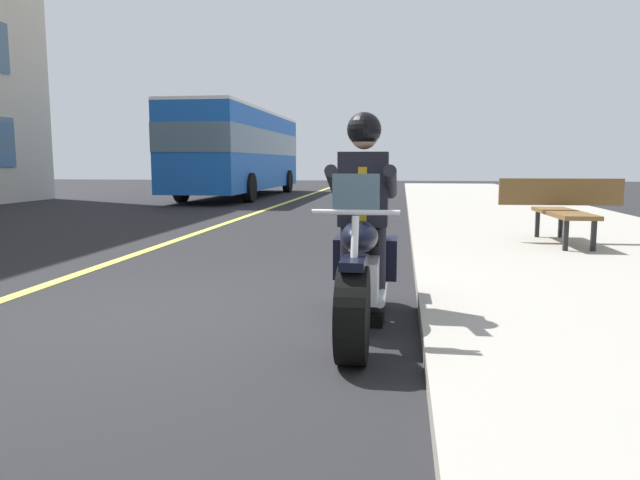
% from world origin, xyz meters
% --- Properties ---
extents(ground_plane, '(80.00, 80.00, 0.00)m').
position_xyz_m(ground_plane, '(0.00, 0.00, 0.00)').
color(ground_plane, black).
extents(motorcycle_main, '(2.21, 0.60, 1.26)m').
position_xyz_m(motorcycle_main, '(0.16, 1.53, 0.45)').
color(motorcycle_main, black).
rests_on(motorcycle_main, ground_plane).
extents(rider_main, '(0.62, 0.54, 1.74)m').
position_xyz_m(rider_main, '(-0.03, 1.52, 1.04)').
color(rider_main, black).
rests_on(rider_main, ground_plane).
extents(bus_far, '(11.05, 2.70, 3.30)m').
position_xyz_m(bus_far, '(-17.92, -4.47, 1.87)').
color(bus_far, blue).
rests_on(bus_far, ground_plane).
extents(bench_sidewalk, '(1.81, 1.80, 0.95)m').
position_xyz_m(bench_sidewalk, '(-4.34, 4.20, 0.71)').
color(bench_sidewalk, brown).
rests_on(bench_sidewalk, sidewalk_curb).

